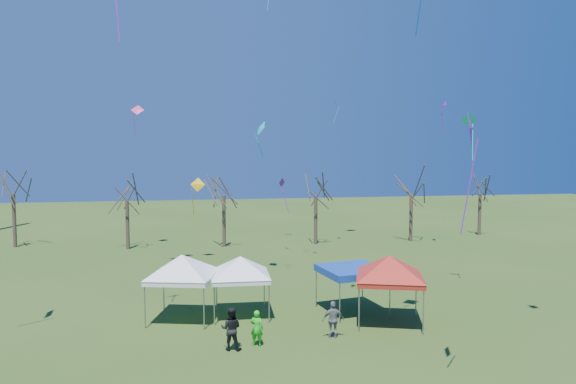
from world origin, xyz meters
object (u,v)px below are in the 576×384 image
(tree_0, at_px, (12,175))
(tent_white_mid, at_px, (240,260))
(tent_white_west, at_px, (182,259))
(tree_3, at_px, (316,179))
(tent_red, at_px, (390,260))
(tree_1, at_px, (126,183))
(person_grey, at_px, (333,320))
(tree_2, at_px, (224,177))
(tree_4, at_px, (412,178))
(tree_5, at_px, (481,179))
(person_green, at_px, (257,328))
(person_dark, at_px, (231,329))
(tent_blue, at_px, (352,271))

(tree_0, xyz_separation_m, tent_white_mid, (18.26, -22.80, -3.56))
(tent_white_west, bearing_deg, tree_3, 59.37)
(tree_0, bearing_deg, tent_red, -44.89)
(tent_white_mid, bearing_deg, tent_white_west, -177.83)
(tree_1, relative_size, person_grey, 4.42)
(tree_2, xyz_separation_m, tree_4, (17.72, -0.38, -0.23))
(tree_5, distance_m, person_green, 36.94)
(person_grey, bearing_deg, person_dark, 10.75)
(tent_white_mid, height_order, person_green, tent_white_mid)
(tree_2, height_order, person_dark, tree_2)
(tree_0, relative_size, tree_4, 1.07)
(tree_0, height_order, tent_blue, tree_0)
(tent_white_mid, height_order, person_grey, tent_white_mid)
(tent_white_west, xyz_separation_m, person_green, (3.31, -4.21, -2.33))
(tree_5, bearing_deg, tent_white_west, -143.59)
(tent_white_west, height_order, person_grey, tent_white_west)
(tent_white_west, bearing_deg, tree_4, 43.04)
(person_green, bearing_deg, tent_red, -140.51)
(tree_2, bearing_deg, person_grey, -81.18)
(tree_0, distance_m, tent_red, 36.05)
(tent_white_mid, distance_m, person_dark, 5.07)
(tent_red, xyz_separation_m, person_grey, (-3.27, -1.46, -2.35))
(tree_1, xyz_separation_m, tree_3, (16.80, -0.60, 0.29))
(tree_1, bearing_deg, tree_3, -2.06)
(tree_5, height_order, person_green, tree_5)
(tree_0, relative_size, tree_5, 1.13)
(tree_2, bearing_deg, tent_white_west, -99.11)
(tree_2, relative_size, person_dark, 4.36)
(tree_4, relative_size, person_dark, 4.20)
(tent_white_west, height_order, tent_white_mid, tent_white_west)
(tent_white_mid, bearing_deg, person_green, -85.54)
(tree_4, relative_size, person_green, 4.95)
(tree_4, height_order, tent_blue, tree_4)
(tree_0, relative_size, person_green, 5.29)
(person_grey, bearing_deg, tent_red, -152.27)
(tree_1, xyz_separation_m, tent_blue, (14.07, -20.57, -3.56))
(tree_3, height_order, tent_red, tree_3)
(tree_0, xyz_separation_m, person_green, (18.60, -27.12, -5.69))
(tree_0, height_order, tent_red, tree_0)
(tree_1, bearing_deg, tent_white_mid, -67.83)
(tree_5, bearing_deg, tree_3, -173.48)
(tree_3, distance_m, person_dark, 26.34)
(person_dark, bearing_deg, tree_4, -113.16)
(tent_blue, relative_size, person_dark, 1.92)
(tree_4, height_order, tent_white_west, tree_4)
(tent_white_west, bearing_deg, tent_white_mid, 2.17)
(tree_3, xyz_separation_m, tent_white_mid, (-8.62, -19.46, -3.15))
(tree_2, distance_m, tent_red, 23.59)
(tree_0, bearing_deg, tent_blue, -43.98)
(tree_3, relative_size, tree_4, 1.00)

